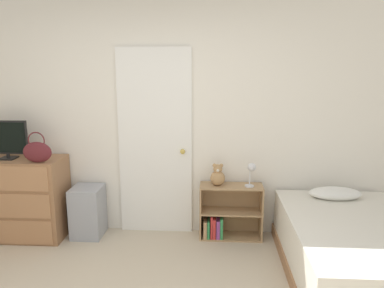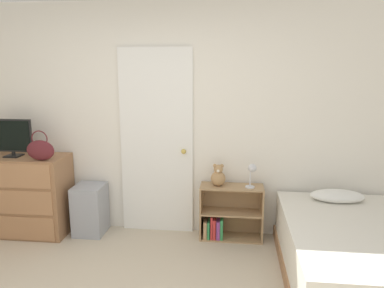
% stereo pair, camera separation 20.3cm
% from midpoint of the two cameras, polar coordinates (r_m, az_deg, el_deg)
% --- Properties ---
extents(wall_back, '(10.00, 0.06, 2.55)m').
position_cam_midpoint_polar(wall_back, '(4.18, -4.19, 3.61)').
color(wall_back, white).
rests_on(wall_back, ground_plane).
extents(door_closed, '(0.81, 0.09, 2.07)m').
position_cam_midpoint_polar(door_closed, '(4.16, -4.01, 0.21)').
color(door_closed, white).
rests_on(door_closed, ground_plane).
extents(dresser, '(1.07, 0.48, 0.89)m').
position_cam_midpoint_polar(dresser, '(4.63, -23.50, -7.09)').
color(dresser, '#996B47').
rests_on(dresser, ground_plane).
extents(tv, '(0.46, 0.16, 0.41)m').
position_cam_midpoint_polar(tv, '(4.46, -24.62, 0.95)').
color(tv, black).
rests_on(tv, dresser).
extents(handbag, '(0.30, 0.09, 0.32)m').
position_cam_midpoint_polar(handbag, '(4.18, -20.83, -0.83)').
color(handbag, '#591E23').
rests_on(handbag, dresser).
extents(storage_bin, '(0.33, 0.35, 0.56)m').
position_cam_midpoint_polar(storage_bin, '(4.41, -13.97, -9.65)').
color(storage_bin, '#999EA8').
rests_on(storage_bin, ground_plane).
extents(bookshelf, '(0.68, 0.26, 0.60)m').
position_cam_midpoint_polar(bookshelf, '(4.21, 6.62, -10.87)').
color(bookshelf, tan).
rests_on(bookshelf, ground_plane).
extents(teddy_bear, '(0.16, 0.16, 0.24)m').
position_cam_midpoint_polar(teddy_bear, '(4.05, 5.44, -4.94)').
color(teddy_bear, tan).
rests_on(teddy_bear, bookshelf).
extents(desk_lamp, '(0.11, 0.11, 0.26)m').
position_cam_midpoint_polar(desk_lamp, '(4.00, 10.56, -4.09)').
color(desk_lamp, silver).
rests_on(desk_lamp, bookshelf).
extents(bed, '(1.19, 1.81, 0.64)m').
position_cam_midpoint_polar(bed, '(3.69, 24.96, -15.13)').
color(bed, '#996B47').
rests_on(bed, ground_plane).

